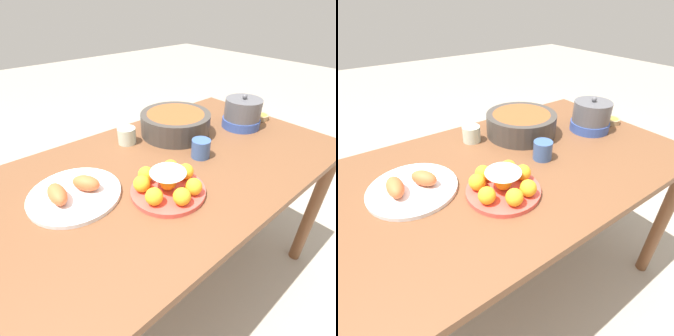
# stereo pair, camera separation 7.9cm
# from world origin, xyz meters

# --- Properties ---
(ground_plane) EXTENTS (12.00, 12.00, 0.00)m
(ground_plane) POSITION_xyz_m (0.00, 0.00, 0.00)
(ground_plane) COLOR #9E9384
(dining_table) EXTENTS (1.48, 0.85, 0.77)m
(dining_table) POSITION_xyz_m (0.00, 0.00, 0.67)
(dining_table) COLOR brown
(dining_table) RESTS_ON ground_plane
(cake_plate) EXTENTS (0.25, 0.25, 0.09)m
(cake_plate) POSITION_xyz_m (-0.12, -0.13, 0.81)
(cake_plate) COLOR #E04C42
(cake_plate) RESTS_ON dining_table
(serving_bowl) EXTENTS (0.32, 0.32, 0.10)m
(serving_bowl) POSITION_xyz_m (0.21, 0.18, 0.83)
(serving_bowl) COLOR #3D3833
(serving_bowl) RESTS_ON dining_table
(sauce_bowl) EXTENTS (0.09, 0.09, 0.03)m
(sauce_bowl) POSITION_xyz_m (0.67, 0.02, 0.79)
(sauce_bowl) COLOR tan
(sauce_bowl) RESTS_ON dining_table
(seafood_platter) EXTENTS (0.30, 0.30, 0.07)m
(seafood_platter) POSITION_xyz_m (-0.36, 0.05, 0.79)
(seafood_platter) COLOR silver
(seafood_platter) RESTS_ON dining_table
(cup_near) EXTENTS (0.08, 0.08, 0.08)m
(cup_near) POSITION_xyz_m (0.14, -0.04, 0.81)
(cup_near) COLOR #38568E
(cup_near) RESTS_ON dining_table
(cup_far) EXTENTS (0.08, 0.08, 0.07)m
(cup_far) POSITION_xyz_m (-0.02, 0.25, 0.81)
(cup_far) COLOR beige
(cup_far) RESTS_ON dining_table
(warming_pot) EXTENTS (0.19, 0.19, 0.17)m
(warming_pot) POSITION_xyz_m (0.51, 0.03, 0.84)
(warming_pot) COLOR #334C99
(warming_pot) RESTS_ON dining_table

